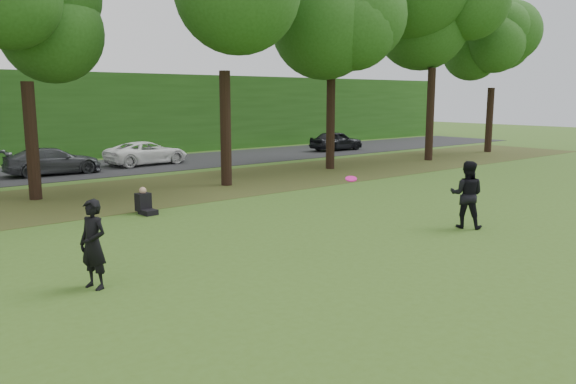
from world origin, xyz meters
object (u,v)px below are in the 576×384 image
at_px(player_left, 93,244).
at_px(frisbee, 351,179).
at_px(player_right, 467,194).
at_px(seated_person, 145,204).

relative_size(player_left, frisbee, 5.23).
bearing_deg(player_left, player_right, 60.48).
xyz_separation_m(player_left, player_right, (9.84, -1.59, 0.08)).
height_order(player_left, player_right, player_right).
distance_m(player_left, seated_person, 6.95).
relative_size(player_right, seated_person, 2.25).
xyz_separation_m(frisbee, seated_person, (-1.96, 6.98, -1.40)).
bearing_deg(frisbee, seated_person, 105.70).
relative_size(player_left, seated_person, 2.07).
distance_m(frisbee, seated_person, 7.38).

